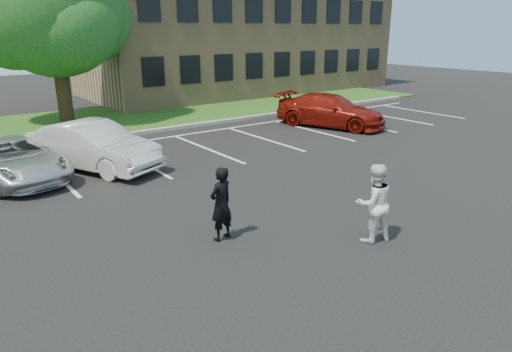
{
  "coord_description": "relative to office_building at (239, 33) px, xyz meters",
  "views": [
    {
      "loc": [
        -5.92,
        -6.99,
        4.48
      ],
      "look_at": [
        0.0,
        1.0,
        1.25
      ],
      "focal_mm": 32.0,
      "sensor_mm": 36.0,
      "label": 1
    }
  ],
  "objects": [
    {
      "name": "car_red_compact",
      "position": [
        -4.25,
        -13.78,
        -3.4
      ],
      "size": [
        3.88,
        5.64,
        1.52
      ],
      "primitive_type": "imported",
      "rotation": [
        0.0,
        0.0,
        0.37
      ],
      "color": "maroon",
      "rests_on": "ground"
    },
    {
      "name": "curb",
      "position": [
        -14.0,
        -9.99,
        -4.08
      ],
      "size": [
        40.0,
        0.3,
        0.15
      ],
      "primitive_type": "cube",
      "color": "gray",
      "rests_on": "ground"
    },
    {
      "name": "stall_lines",
      "position": [
        -12.6,
        -13.04,
        -4.15
      ],
      "size": [
        34.0,
        5.36,
        0.01
      ],
      "color": "silver",
      "rests_on": "ground"
    },
    {
      "name": "man_white_shirt",
      "position": [
        -12.41,
        -23.12,
        -3.28
      ],
      "size": [
        1.02,
        0.91,
        1.76
      ],
      "primitive_type": "imported",
      "rotation": [
        0.0,
        0.0,
        2.81
      ],
      "color": "white",
      "rests_on": "ground"
    },
    {
      "name": "office_building",
      "position": [
        0.0,
        0.0,
        0.0
      ],
      "size": [
        22.4,
        10.4,
        8.3
      ],
      "color": "#A0825C",
      "rests_on": "ground"
    },
    {
      "name": "ground_plane",
      "position": [
        -14.0,
        -21.99,
        -4.16
      ],
      "size": [
        90.0,
        90.0,
        0.0
      ],
      "primitive_type": "plane",
      "color": "black",
      "rests_on": "ground"
    },
    {
      "name": "man_black_suit",
      "position": [
        -15.03,
        -21.1,
        -3.32
      ],
      "size": [
        0.69,
        0.53,
        1.67
      ],
      "primitive_type": "imported",
      "rotation": [
        0.0,
        0.0,
        3.38
      ],
      "color": "black",
      "rests_on": "ground"
    },
    {
      "name": "car_silver_minivan",
      "position": [
        -17.92,
        -13.74,
        -3.51
      ],
      "size": [
        3.02,
        4.97,
        1.29
      ],
      "primitive_type": "imported",
      "rotation": [
        0.0,
        0.0,
        0.2
      ],
      "color": "#B5B8BD",
      "rests_on": "ground"
    },
    {
      "name": "car_white_sedan",
      "position": [
        -15.53,
        -14.09,
        -3.38
      ],
      "size": [
        3.49,
        4.99,
        1.56
      ],
      "primitive_type": "imported",
      "rotation": [
        0.0,
        0.0,
        0.43
      ],
      "color": "silver",
      "rests_on": "ground"
    },
    {
      "name": "tree",
      "position": [
        -14.0,
        -5.1,
        1.19
      ],
      "size": [
        7.8,
        7.2,
        8.8
      ],
      "color": "black",
      "rests_on": "ground"
    },
    {
      "name": "grass_strip",
      "position": [
        -14.0,
        -5.99,
        -4.12
      ],
      "size": [
        44.0,
        8.0,
        0.08
      ],
      "primitive_type": "cube",
      "color": "#23471B",
      "rests_on": "ground"
    }
  ]
}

